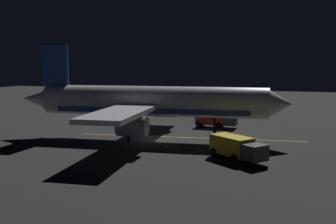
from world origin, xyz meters
TOP-DOWN VIEW (x-y plane):
  - ground_plane at (0.00, 0.00)m, footprint 180.00×180.00m
  - apron_guide_stripe at (-2.43, 4.00)m, footprint 3.65×28.76m
  - airliner at (0.05, -0.57)m, footprint 29.84×34.48m
  - baggage_truck at (7.43, 11.30)m, footprint 5.44×6.09m
  - catering_truck at (-11.30, 5.72)m, footprint 2.43×6.02m
  - ground_crew_worker at (1.40, 9.73)m, footprint 0.40×0.40m
  - traffic_cone_near_left at (3.62, 9.08)m, footprint 0.50×0.50m
  - traffic_cone_near_right at (-3.02, 9.92)m, footprint 0.50×0.50m
  - traffic_cone_under_wing at (5.67, 2.26)m, footprint 0.50×0.50m
  - traffic_cone_far at (4.66, 3.35)m, footprint 0.50×0.50m

SIDE VIEW (x-z plane):
  - ground_plane at x=0.00m, z-range -0.20..0.00m
  - apron_guide_stripe at x=-2.43m, z-range 0.00..0.01m
  - traffic_cone_near_left at x=3.62m, z-range -0.03..0.52m
  - traffic_cone_near_right at x=-3.02m, z-range -0.03..0.52m
  - traffic_cone_under_wing at x=5.67m, z-range -0.03..0.52m
  - traffic_cone_far at x=4.66m, z-range -0.03..0.52m
  - ground_crew_worker at x=1.40m, z-range 0.02..1.76m
  - catering_truck at x=-11.30m, z-range 0.07..2.22m
  - baggage_truck at x=7.43m, z-range 0.06..2.32m
  - airliner at x=0.05m, z-range -1.27..10.45m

